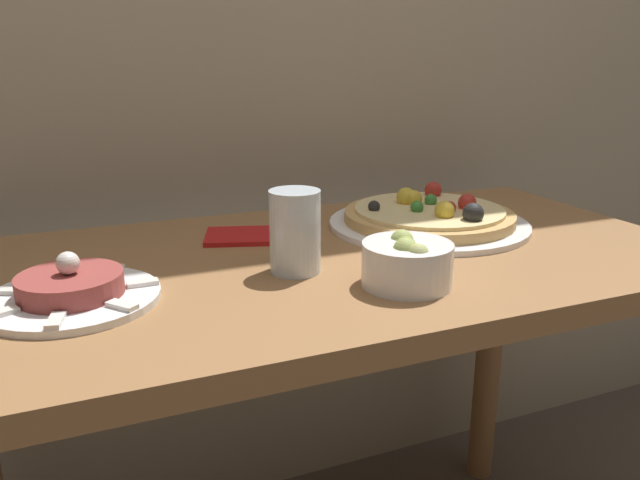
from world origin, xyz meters
TOP-DOWN VIEW (x-y plane):
  - dining_table at (0.00, 0.30)m, footprint 1.20×0.61m
  - pizza_plate at (0.25, 0.38)m, footprint 0.36×0.36m
  - tartare_plate at (-0.36, 0.25)m, footprint 0.22×0.22m
  - small_bowl at (0.06, 0.14)m, footprint 0.12×0.12m
  - drinking_glass at (-0.06, 0.25)m, footprint 0.07×0.07m
  - napkin at (-0.06, 0.43)m, footprint 0.19×0.14m

SIDE VIEW (x-z plane):
  - dining_table at x=0.00m, z-range 0.24..0.97m
  - napkin at x=-0.06m, z-range 0.72..0.73m
  - tartare_plate at x=-0.36m, z-range 0.70..0.77m
  - pizza_plate at x=0.25m, z-range 0.71..0.77m
  - small_bowl at x=0.06m, z-range 0.72..0.79m
  - drinking_glass at x=-0.06m, z-range 0.72..0.84m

